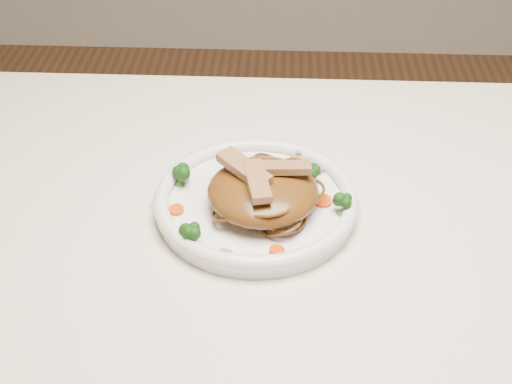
{
  "coord_description": "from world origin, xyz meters",
  "views": [
    {
      "loc": [
        -0.06,
        -0.64,
        1.32
      ],
      "look_at": [
        -0.09,
        0.05,
        0.78
      ],
      "focal_mm": 50.06,
      "sensor_mm": 36.0,
      "label": 1
    }
  ],
  "objects": [
    {
      "name": "carrot_4",
      "position": [
        -0.06,
        -0.04,
        0.77
      ],
      "size": [
        0.02,
        0.02,
        0.0
      ],
      "primitive_type": "cylinder",
      "rotation": [
        0.0,
        0.0,
        -0.28
      ],
      "color": "#C84307",
      "rests_on": "plate"
    },
    {
      "name": "mushroom_1",
      "position": [
        -0.01,
        0.12,
        0.77
      ],
      "size": [
        0.02,
        0.02,
        0.01
      ],
      "primitive_type": "cylinder",
      "rotation": [
        0.0,
        0.0,
        1.44
      ],
      "color": "tan",
      "rests_on": "plate"
    },
    {
      "name": "carrot_1",
      "position": [
        -0.19,
        0.03,
        0.77
      ],
      "size": [
        0.02,
        0.02,
        0.0
      ],
      "primitive_type": "cylinder",
      "rotation": [
        0.0,
        0.0,
        0.39
      ],
      "color": "#C84307",
      "rests_on": "plate"
    },
    {
      "name": "mushroom_0",
      "position": [
        -0.13,
        -0.05,
        0.77
      ],
      "size": [
        0.03,
        0.03,
        0.01
      ],
      "primitive_type": "cylinder",
      "rotation": [
        0.0,
        0.0,
        0.15
      ],
      "color": "tan",
      "rests_on": "plate"
    },
    {
      "name": "carrot_2",
      "position": [
        -0.01,
        0.05,
        0.77
      ],
      "size": [
        0.03,
        0.03,
        0.0
      ],
      "primitive_type": "cylinder",
      "rotation": [
        0.0,
        0.0,
        -0.18
      ],
      "color": "#C84307",
      "rests_on": "plate"
    },
    {
      "name": "mushroom_2",
      "position": [
        -0.19,
        0.1,
        0.77
      ],
      "size": [
        0.04,
        0.04,
        0.01
      ],
      "primitive_type": "cylinder",
      "rotation": [
        0.0,
        0.0,
        -0.79
      ],
      "color": "tan",
      "rests_on": "plate"
    },
    {
      "name": "chicken_a",
      "position": [
        -0.06,
        0.06,
        0.82
      ],
      "size": [
        0.07,
        0.03,
        0.01
      ],
      "primitive_type": "cube",
      "rotation": [
        0.0,
        0.0,
        0.08
      ],
      "color": "#AC8551",
      "rests_on": "noodle_mound"
    },
    {
      "name": "mushroom_3",
      "position": [
        -0.04,
        0.15,
        0.77
      ],
      "size": [
        0.03,
        0.03,
        0.01
      ],
      "primitive_type": "cylinder",
      "rotation": [
        0.0,
        0.0,
        2.17
      ],
      "color": "tan",
      "rests_on": "plate"
    },
    {
      "name": "broccoli_3",
      "position": [
        0.01,
        0.03,
        0.78
      ],
      "size": [
        0.04,
        0.04,
        0.03
      ],
      "primitive_type": null,
      "rotation": [
        0.0,
        0.0,
        -0.4
      ],
      "color": "#16440E",
      "rests_on": "plate"
    },
    {
      "name": "broccoli_2",
      "position": [
        -0.17,
        -0.03,
        0.78
      ],
      "size": [
        0.03,
        0.03,
        0.03
      ],
      "primitive_type": null,
      "rotation": [
        0.0,
        0.0,
        0.28
      ],
      "color": "#16440E",
      "rests_on": "plate"
    },
    {
      "name": "carrot_0",
      "position": [
        -0.04,
        0.13,
        0.77
      ],
      "size": [
        0.03,
        0.03,
        0.0
      ],
      "primitive_type": "cylinder",
      "rotation": [
        0.0,
        0.0,
        -0.38
      ],
      "color": "#C84307",
      "rests_on": "plate"
    },
    {
      "name": "plate",
      "position": [
        -0.09,
        0.05,
        0.76
      ],
      "size": [
        0.28,
        0.28,
        0.02
      ],
      "primitive_type": "cylinder",
      "rotation": [
        0.0,
        0.0,
        0.09
      ],
      "color": "white",
      "rests_on": "table"
    },
    {
      "name": "carrot_3",
      "position": [
        -0.13,
        0.14,
        0.77
      ],
      "size": [
        0.02,
        0.02,
        0.0
      ],
      "primitive_type": "cylinder",
      "rotation": [
        0.0,
        0.0,
        -0.38
      ],
      "color": "#C84307",
      "rests_on": "plate"
    },
    {
      "name": "chicken_c",
      "position": [
        -0.09,
        0.03,
        0.82
      ],
      "size": [
        0.04,
        0.08,
        0.01
      ],
      "primitive_type": "cube",
      "rotation": [
        0.0,
        0.0,
        4.95
      ],
      "color": "#AC8551",
      "rests_on": "noodle_mound"
    },
    {
      "name": "table",
      "position": [
        0.0,
        0.0,
        0.65
      ],
      "size": [
        1.2,
        0.8,
        0.75
      ],
      "color": "beige",
      "rests_on": "ground"
    },
    {
      "name": "broccoli_0",
      "position": [
        -0.02,
        0.09,
        0.78
      ],
      "size": [
        0.03,
        0.03,
        0.03
      ],
      "primitive_type": null,
      "rotation": [
        0.0,
        0.0,
        0.13
      ],
      "color": "#16440E",
      "rests_on": "plate"
    },
    {
      "name": "noodle_mound",
      "position": [
        -0.08,
        0.04,
        0.79
      ],
      "size": [
        0.18,
        0.18,
        0.04
      ],
      "primitive_type": "ellipsoid",
      "rotation": [
        0.0,
        0.0,
        0.39
      ],
      "color": "#5B3911",
      "rests_on": "plate"
    },
    {
      "name": "broccoli_1",
      "position": [
        -0.19,
        0.08,
        0.78
      ],
      "size": [
        0.03,
        0.03,
        0.03
      ],
      "primitive_type": null,
      "rotation": [
        0.0,
        0.0,
        0.13
      ],
      "color": "#16440E",
      "rests_on": "plate"
    },
    {
      "name": "chicken_b",
      "position": [
        -0.11,
        0.05,
        0.82
      ],
      "size": [
        0.07,
        0.07,
        0.01
      ],
      "primitive_type": "cube",
      "rotation": [
        0.0,
        0.0,
        2.36
      ],
      "color": "#AC8551",
      "rests_on": "noodle_mound"
    }
  ]
}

